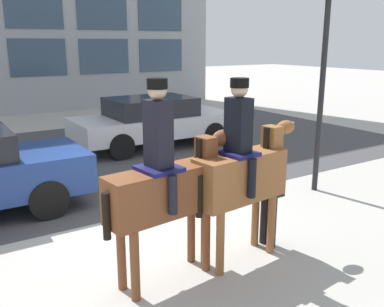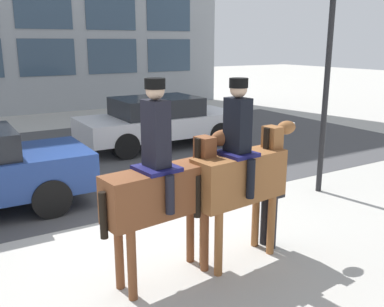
% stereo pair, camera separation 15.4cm
% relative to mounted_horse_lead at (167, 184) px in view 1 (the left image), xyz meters
% --- Properties ---
extents(ground_plane, '(80.00, 80.00, 0.00)m').
position_rel_mounted_horse_lead_xyz_m(ground_plane, '(0.52, 1.63, -1.27)').
color(ground_plane, '#B2AFA8').
extents(road_surface, '(19.79, 8.50, 0.01)m').
position_rel_mounted_horse_lead_xyz_m(road_surface, '(0.52, 6.38, -1.27)').
color(road_surface, '#444447').
rests_on(road_surface, ground_plane).
extents(mounted_horse_lead, '(1.99, 0.65, 2.56)m').
position_rel_mounted_horse_lead_xyz_m(mounted_horse_lead, '(0.00, 0.00, 0.00)').
color(mounted_horse_lead, brown).
rests_on(mounted_horse_lead, ground_plane).
extents(mounted_horse_companion, '(1.81, 0.65, 2.52)m').
position_rel_mounted_horse_lead_xyz_m(mounted_horse_companion, '(1.12, -0.08, 0.01)').
color(mounted_horse_companion, brown).
rests_on(mounted_horse_companion, ground_plane).
extents(pedestrian_bystander, '(0.82, 0.44, 1.68)m').
position_rel_mounted_horse_lead_xyz_m(pedestrian_bystander, '(1.71, 0.01, -0.29)').
color(pedestrian_bystander, '#232328').
rests_on(pedestrian_bystander, ground_plane).
extents(street_car_far_lane, '(4.69, 2.04, 1.43)m').
position_rel_mounted_horse_lead_xyz_m(street_car_far_lane, '(3.23, 6.60, -0.51)').
color(street_car_far_lane, silver).
rests_on(street_car_far_lane, ground_plane).
extents(traffic_light, '(0.24, 0.29, 4.47)m').
position_rel_mounted_horse_lead_xyz_m(traffic_light, '(4.23, 1.35, 1.69)').
color(traffic_light, black).
rests_on(traffic_light, ground_plane).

